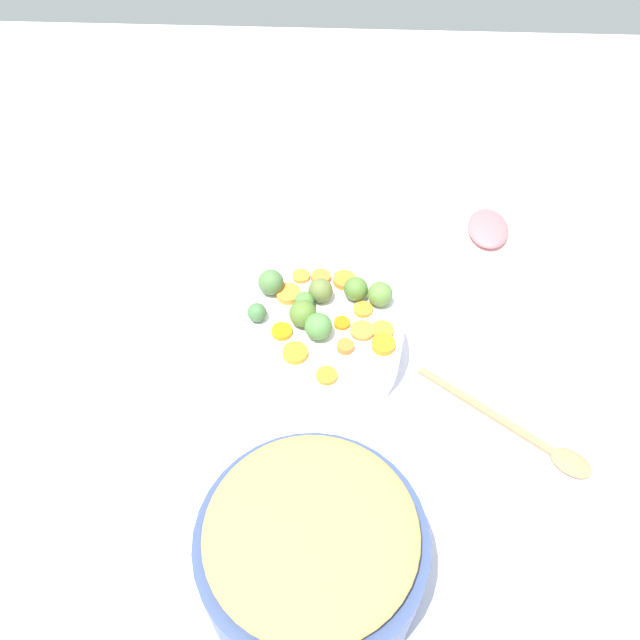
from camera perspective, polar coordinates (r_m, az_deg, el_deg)
name	(u,v)px	position (r m, az deg, el deg)	size (l,w,h in m)	color
tabletop	(303,381)	(1.06, -1.54, -5.44)	(2.40, 2.40, 0.02)	white
serving_bowl_carrots	(320,342)	(1.04, 0.00, -1.94)	(0.26, 0.26, 0.09)	white
metal_pot	(312,559)	(0.84, -0.72, -20.35)	(0.27, 0.27, 0.14)	#354676
stuffing_mound	(311,532)	(0.76, -0.78, -18.20)	(0.25, 0.25, 0.03)	tan
carrot_slice_0	(321,278)	(1.06, 0.07, 3.77)	(0.03, 0.03, 0.01)	orange
carrot_slice_1	(363,310)	(1.02, 3.83, 0.93)	(0.03, 0.03, 0.01)	orange
carrot_slice_2	(342,323)	(1.00, 1.96, -0.28)	(0.03, 0.03, 0.01)	orange
carrot_slice_3	(383,346)	(0.97, 5.63, -2.28)	(0.04, 0.04, 0.01)	orange
carrot_slice_4	(289,294)	(1.04, -2.79, 2.33)	(0.04, 0.04, 0.01)	orange
carrot_slice_5	(295,353)	(0.96, -2.20, -2.93)	(0.04, 0.04, 0.01)	orange
carrot_slice_6	(362,331)	(0.99, 3.76, -0.96)	(0.04, 0.04, 0.01)	orange
carrot_slice_7	(345,280)	(1.06, 2.18, 3.54)	(0.04, 0.04, 0.01)	orange
carrot_slice_8	(282,332)	(0.99, -3.39, -1.02)	(0.03, 0.03, 0.01)	orange
carrot_slice_9	(382,330)	(1.00, 5.53, -0.91)	(0.04, 0.04, 0.01)	orange
carrot_slice_10	(301,276)	(1.07, -1.68, 3.89)	(0.03, 0.03, 0.01)	orange
carrot_slice_11	(345,347)	(0.97, 2.26, -2.36)	(0.03, 0.03, 0.01)	orange
carrot_slice_12	(327,376)	(0.94, 0.61, -4.93)	(0.03, 0.03, 0.01)	orange
brussels_sprout_0	(271,282)	(1.04, -4.37, 3.36)	(0.04, 0.04, 0.04)	#4C733E
brussels_sprout_1	(356,289)	(1.03, 3.18, 2.78)	(0.04, 0.04, 0.04)	#4E752F
brussels_sprout_2	(321,291)	(1.02, 0.05, 2.62)	(0.04, 0.04, 0.04)	#5E6F35
brussels_sprout_3	(257,312)	(1.00, -5.60, 0.67)	(0.03, 0.03, 0.03)	#437040
brussels_sprout_4	(318,326)	(0.97, -0.14, -0.58)	(0.04, 0.04, 0.04)	#4D813F
brussels_sprout_5	(303,301)	(1.01, -1.53, 1.67)	(0.03, 0.03, 0.03)	#4D823A
brussels_sprout_6	(303,314)	(0.99, -1.48, 0.57)	(0.04, 0.04, 0.04)	#51742C
brussels_sprout_7	(380,294)	(1.02, 5.34, 2.30)	(0.04, 0.04, 0.04)	#5A833A
wooden_spoon	(532,439)	(1.04, 18.26, -9.97)	(0.25, 0.20, 0.01)	#B17A52
ham_plate	(495,235)	(1.31, 15.23, 7.24)	(0.21, 0.21, 0.01)	white
ham_slice_main	(488,228)	(1.30, 14.64, 7.86)	(0.11, 0.08, 0.02)	#D2646B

